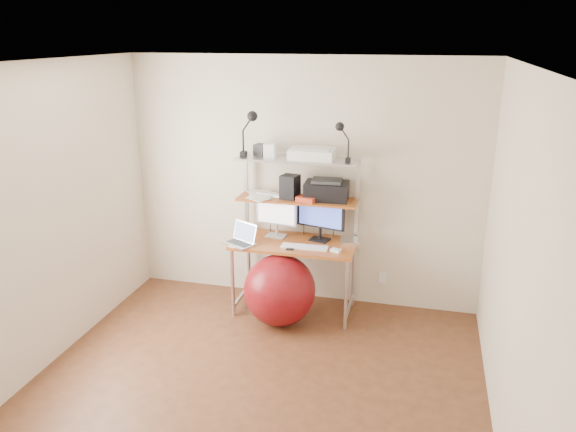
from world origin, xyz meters
name	(u,v)px	position (x,y,z in m)	size (l,w,h in m)	color
room	(248,245)	(0.00, 0.00, 1.25)	(3.60, 3.60, 3.60)	brown
computer_desk	(296,219)	(0.00, 1.50, 0.96)	(1.20, 0.60, 1.57)	#AB6321
wall_outlet	(383,278)	(0.85, 1.79, 0.30)	(0.08, 0.01, 0.12)	white
monitor_silver	(276,212)	(-0.22, 1.56, 0.99)	(0.43, 0.17, 0.48)	silver
monitor_black	(320,215)	(0.23, 1.57, 0.99)	(0.50, 0.19, 0.50)	black
laptop	(242,239)	(-0.49, 1.29, 0.78)	(0.37, 0.34, 0.26)	silver
keyboard	(304,247)	(0.13, 1.32, 0.75)	(0.45, 0.13, 0.01)	white
mouse	(336,250)	(0.43, 1.29, 0.75)	(0.09, 0.06, 0.03)	white
mac_mini	(351,241)	(0.54, 1.54, 0.76)	(0.20, 0.20, 0.04)	silver
phone	(291,247)	(0.00, 1.28, 0.75)	(0.07, 0.14, 0.01)	black
printer	(327,190)	(0.28, 1.60, 1.24)	(0.43, 0.31, 0.20)	black
nas_cube	(290,187)	(-0.07, 1.55, 1.27)	(0.16, 0.16, 0.23)	black
red_box	(307,199)	(0.11, 1.48, 1.18)	(0.18, 0.12, 0.05)	#B7331D
scanner	(312,153)	(0.14, 1.57, 1.60)	(0.43, 0.28, 0.11)	white
box_white	(270,150)	(-0.27, 1.57, 1.61)	(0.11, 0.09, 0.13)	white
box_grey	(260,150)	(-0.39, 1.63, 1.60)	(0.11, 0.11, 0.11)	#303033
clip_lamp_left	(250,124)	(-0.44, 1.49, 1.88)	(0.18, 0.10, 0.45)	black
clip_lamp_right	(342,133)	(0.43, 1.49, 1.82)	(0.15, 0.08, 0.37)	black
exercise_ball	(280,290)	(-0.08, 1.16, 0.35)	(0.69, 0.69, 0.69)	maroon
paper_stack	(261,195)	(-0.37, 1.56, 1.16)	(0.37, 0.43, 0.02)	white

